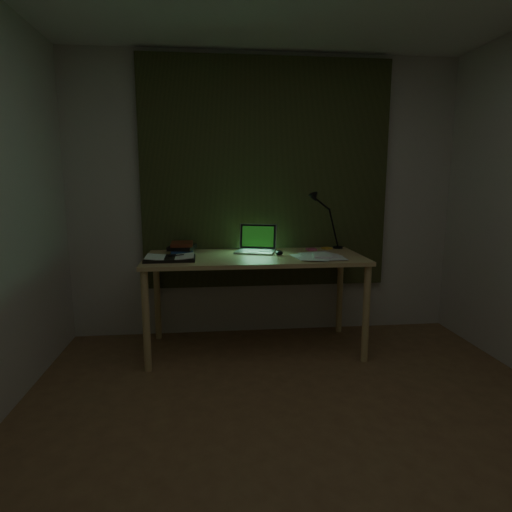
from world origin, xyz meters
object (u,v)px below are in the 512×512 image
at_px(desk, 254,303).
at_px(open_textbook, 170,258).
at_px(laptop, 255,239).
at_px(desk_lamp, 339,222).
at_px(book_stack, 182,247).
at_px(loose_papers, 316,256).

distance_m(desk, open_textbook, 0.80).
relative_size(desk, laptop, 4.83).
height_order(desk, desk_lamp, desk_lamp).
distance_m(open_textbook, book_stack, 0.34).
bearing_deg(open_textbook, laptop, 20.04).
relative_size(book_stack, loose_papers, 0.68).
xyz_separation_m(desk, desk_lamp, (0.79, 0.31, 0.64)).
bearing_deg(book_stack, desk_lamp, 4.00).
bearing_deg(open_textbook, book_stack, 76.58).
relative_size(open_textbook, book_stack, 1.60).
height_order(desk, book_stack, book_stack).
xyz_separation_m(book_stack, loose_papers, (1.08, -0.31, -0.04)).
relative_size(desk, desk_lamp, 3.66).
xyz_separation_m(laptop, book_stack, (-0.62, 0.06, -0.07)).
distance_m(book_stack, desk_lamp, 1.40).
relative_size(open_textbook, loose_papers, 1.09).
bearing_deg(open_textbook, desk, 9.00).
height_order(desk, loose_papers, loose_papers).
xyz_separation_m(laptop, open_textbook, (-0.69, -0.27, -0.10)).
xyz_separation_m(desk, open_textbook, (-0.67, -0.12, 0.42)).
height_order(laptop, loose_papers, laptop).
bearing_deg(open_textbook, loose_papers, -0.36).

